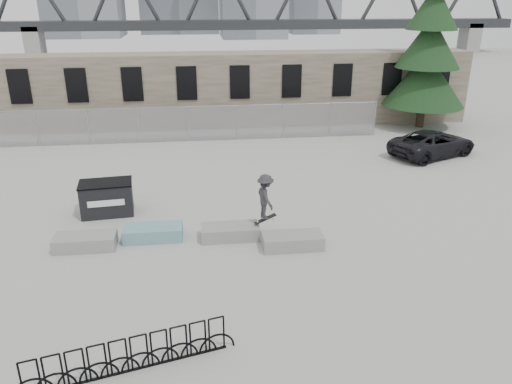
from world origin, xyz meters
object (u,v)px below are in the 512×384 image
at_px(bike_rack, 129,355).
at_px(suv, 433,143).
at_px(planter_far_left, 85,241).
at_px(skateboarder, 265,197).
at_px(planter_center_left, 153,232).
at_px(planter_center_right, 230,231).
at_px(planter_offset, 293,240).
at_px(spruce_tree, 428,51).
at_px(dumpster, 107,198).

relative_size(bike_rack, suv, 0.99).
bearing_deg(planter_far_left, skateboarder, 0.93).
distance_m(planter_center_left, planter_center_right, 2.65).
relative_size(bike_rack, skateboarder, 2.72).
bearing_deg(planter_center_left, planter_far_left, -169.56).
xyz_separation_m(planter_center_left, skateboarder, (3.85, -0.31, 1.25)).
distance_m(planter_offset, spruce_tree, 19.19).
bearing_deg(bike_rack, spruce_tree, 52.20).
xyz_separation_m(planter_center_left, planter_offset, (4.65, -1.19, 0.00)).
bearing_deg(skateboarder, planter_center_right, 74.28).
bearing_deg(skateboarder, planter_offset, -151.13).
height_order(planter_far_left, bike_rack, bike_rack).
height_order(dumpster, skateboarder, skateboarder).
relative_size(dumpster, skateboarder, 1.17).
bearing_deg(suv, planter_far_left, 94.26).
bearing_deg(planter_center_right, skateboarder, -2.34).
bearing_deg(planter_offset, planter_far_left, 173.49).
distance_m(bike_rack, suv, 20.06).
distance_m(planter_far_left, dumpster, 2.84).
xyz_separation_m(planter_far_left, skateboarder, (6.05, 0.10, 1.25)).
bearing_deg(planter_center_left, spruce_tree, 41.33).
bearing_deg(suv, bike_rack, 112.94).
xyz_separation_m(dumpster, skateboarder, (5.73, -2.70, 0.86)).
bearing_deg(spruce_tree, planter_far_left, -141.54).
height_order(dumpster, bike_rack, dumpster).
xyz_separation_m(planter_offset, bike_rack, (-4.72, -5.35, 0.18)).
xyz_separation_m(dumpster, bike_rack, (1.81, -8.94, -0.21)).
relative_size(dumpster, suv, 0.43).
bearing_deg(planter_center_left, planter_offset, -14.31).
height_order(planter_center_left, skateboarder, skateboarder).
bearing_deg(suv, planter_offset, 111.65).
bearing_deg(planter_far_left, planter_center_right, 1.75).
bearing_deg(planter_offset, dumpster, 151.27).
xyz_separation_m(planter_offset, spruce_tree, (11.09, 15.03, 4.39)).
height_order(dumpster, spruce_tree, spruce_tree).
xyz_separation_m(planter_center_right, dumpster, (-4.52, 2.65, 0.39)).
distance_m(planter_center_left, skateboarder, 4.06).
bearing_deg(skateboarder, planter_center_left, 72.07).
distance_m(planter_far_left, planter_center_left, 2.24).
xyz_separation_m(planter_center_right, planter_offset, (2.01, -0.93, 0.00)).
height_order(planter_center_left, planter_center_right, same).
relative_size(planter_center_left, spruce_tree, 0.17).
bearing_deg(spruce_tree, planter_center_right, -132.90).
xyz_separation_m(planter_offset, suv, (9.15, 9.14, 0.42)).
distance_m(planter_far_left, suv, 18.05).
distance_m(planter_far_left, planter_offset, 6.89).
distance_m(planter_far_left, skateboarder, 6.18).
distance_m(planter_center_right, bike_rack, 6.85).
bearing_deg(planter_offset, bike_rack, -131.39).
relative_size(spruce_tree, skateboarder, 6.51).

